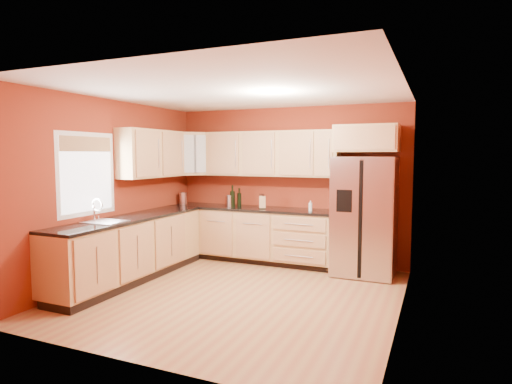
# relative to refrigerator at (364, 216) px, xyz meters

# --- Properties ---
(floor) EXTENTS (4.00, 4.00, 0.00)m
(floor) POSITION_rel_refrigerator_xyz_m (-1.35, -1.62, -0.89)
(floor) COLOR #A66540
(floor) RESTS_ON ground
(ceiling) EXTENTS (4.00, 4.00, 0.00)m
(ceiling) POSITION_rel_refrigerator_xyz_m (-1.35, -1.62, 1.71)
(ceiling) COLOR white
(ceiling) RESTS_ON wall_back
(wall_back) EXTENTS (4.00, 0.04, 2.60)m
(wall_back) POSITION_rel_refrigerator_xyz_m (-1.35, 0.38, 0.41)
(wall_back) COLOR maroon
(wall_back) RESTS_ON floor
(wall_front) EXTENTS (4.00, 0.04, 2.60)m
(wall_front) POSITION_rel_refrigerator_xyz_m (-1.35, -3.62, 0.41)
(wall_front) COLOR maroon
(wall_front) RESTS_ON floor
(wall_left) EXTENTS (0.04, 4.00, 2.60)m
(wall_left) POSITION_rel_refrigerator_xyz_m (-3.35, -1.62, 0.41)
(wall_left) COLOR maroon
(wall_left) RESTS_ON floor
(wall_right) EXTENTS (0.04, 4.00, 2.60)m
(wall_right) POSITION_rel_refrigerator_xyz_m (0.65, -1.62, 0.41)
(wall_right) COLOR maroon
(wall_right) RESTS_ON floor
(base_cabinets_back) EXTENTS (2.90, 0.60, 0.88)m
(base_cabinets_back) POSITION_rel_refrigerator_xyz_m (-1.90, 0.07, -0.45)
(base_cabinets_back) COLOR tan
(base_cabinets_back) RESTS_ON floor
(base_cabinets_left) EXTENTS (0.60, 2.80, 0.88)m
(base_cabinets_left) POSITION_rel_refrigerator_xyz_m (-3.05, -1.62, -0.45)
(base_cabinets_left) COLOR tan
(base_cabinets_left) RESTS_ON floor
(countertop_back) EXTENTS (2.90, 0.62, 0.04)m
(countertop_back) POSITION_rel_refrigerator_xyz_m (-1.90, 0.06, 0.01)
(countertop_back) COLOR black
(countertop_back) RESTS_ON base_cabinets_back
(countertop_left) EXTENTS (0.62, 2.80, 0.04)m
(countertop_left) POSITION_rel_refrigerator_xyz_m (-3.04, -1.62, 0.01)
(countertop_left) COLOR black
(countertop_left) RESTS_ON base_cabinets_left
(upper_cabinets_back) EXTENTS (2.30, 0.33, 0.75)m
(upper_cabinets_back) POSITION_rel_refrigerator_xyz_m (-1.60, 0.21, 0.94)
(upper_cabinets_back) COLOR tan
(upper_cabinets_back) RESTS_ON wall_back
(upper_cabinets_left) EXTENTS (0.33, 1.35, 0.75)m
(upper_cabinets_left) POSITION_rel_refrigerator_xyz_m (-3.19, -0.90, 0.94)
(upper_cabinets_left) COLOR tan
(upper_cabinets_left) RESTS_ON wall_left
(corner_upper_cabinet) EXTENTS (0.67, 0.67, 0.75)m
(corner_upper_cabinet) POSITION_rel_refrigerator_xyz_m (-3.02, 0.04, 0.94)
(corner_upper_cabinet) COLOR tan
(corner_upper_cabinet) RESTS_ON wall_back
(over_fridge_cabinet) EXTENTS (0.92, 0.60, 0.40)m
(over_fridge_cabinet) POSITION_rel_refrigerator_xyz_m (0.00, 0.07, 1.16)
(over_fridge_cabinet) COLOR tan
(over_fridge_cabinet) RESTS_ON wall_back
(refrigerator) EXTENTS (0.90, 0.75, 1.78)m
(refrigerator) POSITION_rel_refrigerator_xyz_m (0.00, 0.00, 0.00)
(refrigerator) COLOR silver
(refrigerator) RESTS_ON floor
(window) EXTENTS (0.03, 0.90, 1.00)m
(window) POSITION_rel_refrigerator_xyz_m (-3.33, -2.12, 0.66)
(window) COLOR white
(window) RESTS_ON wall_left
(sink_faucet) EXTENTS (0.50, 0.42, 0.30)m
(sink_faucet) POSITION_rel_refrigerator_xyz_m (-3.04, -2.12, 0.18)
(sink_faucet) COLOR white
(sink_faucet) RESTS_ON countertop_left
(canister_left) EXTENTS (0.13, 0.13, 0.21)m
(canister_left) POSITION_rel_refrigerator_xyz_m (-3.20, -0.00, 0.14)
(canister_left) COLOR silver
(canister_left) RESTS_ON countertop_back
(canister_right) EXTENTS (0.14, 0.14, 0.20)m
(canister_right) POSITION_rel_refrigerator_xyz_m (-2.26, 0.02, 0.13)
(canister_right) COLOR silver
(canister_right) RESTS_ON countertop_back
(wine_bottle_a) EXTENTS (0.08, 0.08, 0.32)m
(wine_bottle_a) POSITION_rel_refrigerator_xyz_m (-2.13, 0.11, 0.19)
(wine_bottle_a) COLOR black
(wine_bottle_a) RESTS_ON countertop_back
(wine_bottle_b) EXTENTS (0.10, 0.10, 0.37)m
(wine_bottle_b) POSITION_rel_refrigerator_xyz_m (-2.22, 0.01, 0.22)
(wine_bottle_b) COLOR black
(wine_bottle_b) RESTS_ON countertop_back
(knife_block) EXTENTS (0.13, 0.12, 0.20)m
(knife_block) POSITION_rel_refrigerator_xyz_m (-1.67, 0.01, 0.13)
(knife_block) COLOR #AC8253
(knife_block) RESTS_ON countertop_back
(soap_dispenser) EXTENTS (0.06, 0.06, 0.17)m
(soap_dispenser) POSITION_rel_refrigerator_xyz_m (-0.84, -0.01, 0.11)
(soap_dispenser) COLOR silver
(soap_dispenser) RESTS_ON countertop_back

